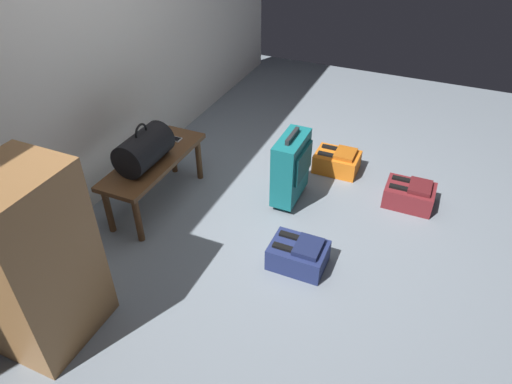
# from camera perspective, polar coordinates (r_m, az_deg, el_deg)

# --- Properties ---
(ground_plane) EXTENTS (6.60, 6.60, 0.00)m
(ground_plane) POSITION_cam_1_polar(r_m,az_deg,el_deg) (3.53, 4.62, -3.86)
(ground_plane) COLOR slate
(back_wall) EXTENTS (6.00, 0.10, 2.80)m
(back_wall) POSITION_cam_1_polar(r_m,az_deg,el_deg) (3.64, -20.28, 20.42)
(back_wall) COLOR silver
(back_wall) RESTS_ON ground
(bench) EXTENTS (1.00, 0.36, 0.42)m
(bench) POSITION_cam_1_polar(r_m,az_deg,el_deg) (3.61, -12.60, 3.25)
(bench) COLOR brown
(bench) RESTS_ON ground
(duffel_bag_black) EXTENTS (0.44, 0.26, 0.34)m
(duffel_bag_black) POSITION_cam_1_polar(r_m,az_deg,el_deg) (3.45, -13.85, 5.24)
(duffel_bag_black) COLOR black
(duffel_bag_black) RESTS_ON bench
(cell_phone) EXTENTS (0.07, 0.14, 0.01)m
(cell_phone) POSITION_cam_1_polar(r_m,az_deg,el_deg) (3.80, -10.39, 6.62)
(cell_phone) COLOR silver
(cell_phone) RESTS_ON bench
(suitcase_upright_teal) EXTENTS (0.42, 0.20, 0.61)m
(suitcase_upright_teal) POSITION_cam_1_polar(r_m,az_deg,el_deg) (3.58, 4.42, 3.12)
(suitcase_upright_teal) COLOR #14666B
(suitcase_upright_teal) RESTS_ON ground
(backpack_maroon) EXTENTS (0.28, 0.38, 0.21)m
(backpack_maroon) POSITION_cam_1_polar(r_m,az_deg,el_deg) (3.85, 18.68, -0.31)
(backpack_maroon) COLOR maroon
(backpack_maroon) RESTS_ON ground
(backpack_orange) EXTENTS (0.28, 0.38, 0.21)m
(backpack_orange) POSITION_cam_1_polar(r_m,az_deg,el_deg) (4.12, 10.13, 3.81)
(backpack_orange) COLOR orange
(backpack_orange) RESTS_ON ground
(backpack_navy) EXTENTS (0.28, 0.38, 0.21)m
(backpack_navy) POSITION_cam_1_polar(r_m,az_deg,el_deg) (3.14, 5.35, -7.79)
(backpack_navy) COLOR navy
(backpack_navy) RESTS_ON ground
(side_cabinet) EXTENTS (0.56, 0.44, 1.10)m
(side_cabinet) POSITION_cam_1_polar(r_m,az_deg,el_deg) (2.70, -26.05, -7.93)
(side_cabinet) COLOR olive
(side_cabinet) RESTS_ON ground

